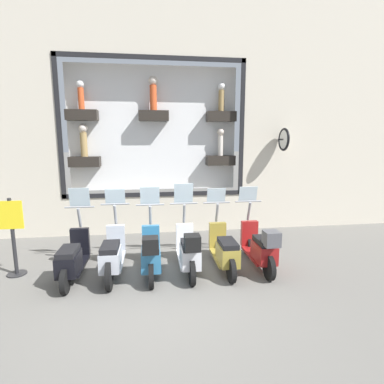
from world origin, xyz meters
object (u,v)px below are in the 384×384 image
object	(u,v)px
scooter_red_0	(260,247)
scooter_olive_1	(224,250)
shop_sign_post	(13,235)
scooter_silver_4	(113,255)
scooter_black_5	(73,258)
scooter_white_2	(189,251)
scooter_teal_3	(151,253)

from	to	relation	value
scooter_red_0	scooter_olive_1	size ratio (longest dim) A/B	1.00
scooter_olive_1	shop_sign_post	world-z (taller)	scooter_olive_1
scooter_olive_1	scooter_silver_4	bearing A→B (deg)	89.85
shop_sign_post	scooter_red_0	bearing A→B (deg)	-94.53
scooter_black_5	scooter_red_0	bearing A→B (deg)	-90.94
scooter_red_0	shop_sign_post	distance (m)	4.89
scooter_olive_1	scooter_white_2	bearing A→B (deg)	94.57
scooter_silver_4	scooter_olive_1	bearing A→B (deg)	-90.15
scooter_silver_4	scooter_teal_3	bearing A→B (deg)	-95.34
scooter_silver_4	scooter_black_5	distance (m)	0.74
scooter_red_0	scooter_silver_4	world-z (taller)	scooter_silver_4
scooter_white_2	scooter_black_5	world-z (taller)	scooter_white_2
scooter_silver_4	shop_sign_post	distance (m)	1.97
scooter_red_0	shop_sign_post	size ratio (longest dim) A/B	1.17
scooter_teal_3	scooter_black_5	size ratio (longest dim) A/B	1.00
scooter_white_2	scooter_silver_4	xyz separation A→B (m)	(0.07, 1.48, -0.03)
scooter_red_0	scooter_teal_3	distance (m)	2.22
scooter_red_0	scooter_black_5	world-z (taller)	scooter_black_5
scooter_teal_3	scooter_silver_4	bearing A→B (deg)	84.66
scooter_olive_1	shop_sign_post	bearing A→B (deg)	85.49
scooter_silver_4	shop_sign_post	xyz separation A→B (m)	(0.32, 1.90, 0.38)
scooter_olive_1	scooter_black_5	xyz separation A→B (m)	(0.00, 2.96, -0.00)
scooter_black_5	shop_sign_post	size ratio (longest dim) A/B	1.16
scooter_silver_4	scooter_red_0	bearing A→B (deg)	-91.28
scooter_teal_3	shop_sign_post	bearing A→B (deg)	81.65
scooter_black_5	scooter_teal_3	bearing A→B (deg)	-92.47
scooter_teal_3	scooter_white_2	bearing A→B (deg)	-89.68
scooter_red_0	scooter_teal_3	xyz separation A→B (m)	(-0.00, 2.22, -0.01)
scooter_olive_1	scooter_black_5	size ratio (longest dim) A/B	1.00
scooter_white_2	scooter_silver_4	distance (m)	1.48
scooter_white_2	scooter_red_0	bearing A→B (deg)	-90.04
scooter_white_2	scooter_teal_3	xyz separation A→B (m)	(-0.00, 0.74, -0.01)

